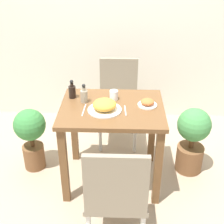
{
  "coord_description": "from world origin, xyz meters",
  "views": [
    {
      "loc": [
        0.08,
        -2.26,
        1.98
      ],
      "look_at": [
        0.0,
        0.0,
        0.71
      ],
      "focal_mm": 50.0,
      "sensor_mm": 36.0,
      "label": 1
    }
  ],
  "objects_px": {
    "chair_near": "(116,193)",
    "sauce_bottle": "(72,91)",
    "side_plate": "(147,103)",
    "chair_far": "(118,97)",
    "potted_plant_left": "(31,134)",
    "food_plate": "(105,106)",
    "condiment_bottle": "(84,95)",
    "drink_cup": "(114,95)",
    "potted_plant_right": "(192,137)"
  },
  "relations": [
    {
      "from": "chair_near",
      "to": "sauce_bottle",
      "type": "relative_size",
      "value": 5.39
    },
    {
      "from": "side_plate",
      "to": "chair_far",
      "type": "bearing_deg",
      "value": 110.71
    },
    {
      "from": "chair_near",
      "to": "chair_far",
      "type": "distance_m",
      "value": 1.41
    },
    {
      "from": "chair_far",
      "to": "potted_plant_left",
      "type": "bearing_deg",
      "value": -146.13
    },
    {
      "from": "food_plate",
      "to": "condiment_bottle",
      "type": "bearing_deg",
      "value": 141.51
    },
    {
      "from": "chair_far",
      "to": "food_plate",
      "type": "height_order",
      "value": "chair_far"
    },
    {
      "from": "side_plate",
      "to": "drink_cup",
      "type": "xyz_separation_m",
      "value": [
        -0.28,
        0.1,
        0.02
      ]
    },
    {
      "from": "drink_cup",
      "to": "condiment_bottle",
      "type": "distance_m",
      "value": 0.26
    },
    {
      "from": "chair_far",
      "to": "side_plate",
      "type": "height_order",
      "value": "chair_far"
    },
    {
      "from": "food_plate",
      "to": "condiment_bottle",
      "type": "distance_m",
      "value": 0.23
    },
    {
      "from": "condiment_bottle",
      "to": "food_plate",
      "type": "bearing_deg",
      "value": -38.49
    },
    {
      "from": "condiment_bottle",
      "to": "chair_near",
      "type": "bearing_deg",
      "value": -70.11
    },
    {
      "from": "chair_far",
      "to": "chair_near",
      "type": "bearing_deg",
      "value": -89.61
    },
    {
      "from": "drink_cup",
      "to": "potted_plant_left",
      "type": "bearing_deg",
      "value": 179.11
    },
    {
      "from": "chair_far",
      "to": "side_plate",
      "type": "relative_size",
      "value": 5.63
    },
    {
      "from": "chair_far",
      "to": "sauce_bottle",
      "type": "xyz_separation_m",
      "value": [
        -0.39,
        -0.53,
        0.32
      ]
    },
    {
      "from": "chair_near",
      "to": "drink_cup",
      "type": "relative_size",
      "value": 10.84
    },
    {
      "from": "condiment_bottle",
      "to": "potted_plant_right",
      "type": "height_order",
      "value": "condiment_bottle"
    },
    {
      "from": "chair_far",
      "to": "sauce_bottle",
      "type": "relative_size",
      "value": 5.39
    },
    {
      "from": "food_plate",
      "to": "potted_plant_left",
      "type": "xyz_separation_m",
      "value": [
        -0.71,
        0.21,
        -0.42
      ]
    },
    {
      "from": "chair_near",
      "to": "condiment_bottle",
      "type": "relative_size",
      "value": 5.39
    },
    {
      "from": "potted_plant_left",
      "to": "potted_plant_right",
      "type": "bearing_deg",
      "value": 0.48
    },
    {
      "from": "side_plate",
      "to": "potted_plant_right",
      "type": "distance_m",
      "value": 0.63
    },
    {
      "from": "drink_cup",
      "to": "potted_plant_right",
      "type": "bearing_deg",
      "value": 1.94
    },
    {
      "from": "side_plate",
      "to": "chair_near",
      "type": "bearing_deg",
      "value": -107.58
    },
    {
      "from": "sauce_bottle",
      "to": "food_plate",
      "type": "bearing_deg",
      "value": -37.36
    },
    {
      "from": "food_plate",
      "to": "condiment_bottle",
      "type": "relative_size",
      "value": 1.65
    },
    {
      "from": "chair_near",
      "to": "food_plate",
      "type": "height_order",
      "value": "chair_near"
    },
    {
      "from": "chair_near",
      "to": "side_plate",
      "type": "distance_m",
      "value": 0.84
    },
    {
      "from": "drink_cup",
      "to": "sauce_bottle",
      "type": "bearing_deg",
      "value": 176.34
    },
    {
      "from": "food_plate",
      "to": "chair_near",
      "type": "bearing_deg",
      "value": -80.5
    },
    {
      "from": "side_plate",
      "to": "potted_plant_left",
      "type": "relative_size",
      "value": 0.25
    },
    {
      "from": "chair_near",
      "to": "drink_cup",
      "type": "distance_m",
      "value": 0.91
    },
    {
      "from": "side_plate",
      "to": "potted_plant_left",
      "type": "height_order",
      "value": "side_plate"
    },
    {
      "from": "chair_far",
      "to": "drink_cup",
      "type": "height_order",
      "value": "chair_far"
    },
    {
      "from": "drink_cup",
      "to": "potted_plant_left",
      "type": "xyz_separation_m",
      "value": [
        -0.77,
        0.01,
        -0.42
      ]
    },
    {
      "from": "side_plate",
      "to": "condiment_bottle",
      "type": "distance_m",
      "value": 0.53
    },
    {
      "from": "chair_far",
      "to": "potted_plant_left",
      "type": "distance_m",
      "value": 0.98
    },
    {
      "from": "chair_near",
      "to": "chair_far",
      "type": "xyz_separation_m",
      "value": [
        -0.01,
        1.41,
        0.0
      ]
    },
    {
      "from": "sauce_bottle",
      "to": "condiment_bottle",
      "type": "relative_size",
      "value": 1.0
    },
    {
      "from": "food_plate",
      "to": "condiment_bottle",
      "type": "xyz_separation_m",
      "value": [
        -0.18,
        0.14,
        0.02
      ]
    },
    {
      "from": "drink_cup",
      "to": "sauce_bottle",
      "type": "height_order",
      "value": "sauce_bottle"
    },
    {
      "from": "chair_near",
      "to": "potted_plant_right",
      "type": "distance_m",
      "value": 1.13
    },
    {
      "from": "potted_plant_left",
      "to": "condiment_bottle",
      "type": "bearing_deg",
      "value": -7.46
    },
    {
      "from": "food_plate",
      "to": "potted_plant_right",
      "type": "bearing_deg",
      "value": 15.77
    },
    {
      "from": "sauce_bottle",
      "to": "potted_plant_left",
      "type": "relative_size",
      "value": 0.26
    },
    {
      "from": "potted_plant_left",
      "to": "chair_far",
      "type": "bearing_deg",
      "value": 33.87
    },
    {
      "from": "side_plate",
      "to": "condiment_bottle",
      "type": "height_order",
      "value": "condiment_bottle"
    },
    {
      "from": "chair_far",
      "to": "drink_cup",
      "type": "relative_size",
      "value": 10.84
    },
    {
      "from": "sauce_bottle",
      "to": "chair_near",
      "type": "bearing_deg",
      "value": -65.48
    }
  ]
}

